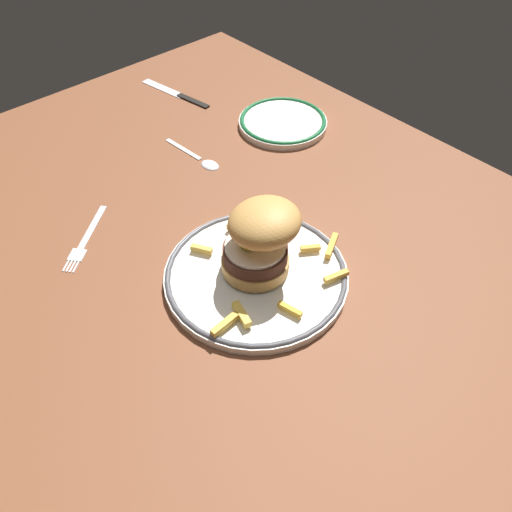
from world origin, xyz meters
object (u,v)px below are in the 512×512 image
object	(u,v)px
dinner_plate	(256,275)
knife	(180,95)
spoon	(204,160)
side_plate	(283,122)
fork	(86,239)
burger	(260,238)

from	to	relation	value
dinner_plate	knife	xyz separation A→B (cm)	(-47.70, 22.17, -0.58)
spoon	side_plate	bearing A→B (deg)	87.16
fork	knife	world-z (taller)	knife
spoon	burger	bearing A→B (deg)	-22.23
side_plate	spoon	xyz separation A→B (cm)	(-0.91, -18.36, -0.48)
knife	spoon	distance (cm)	23.58
dinner_plate	fork	size ratio (longest dim) A/B	2.12
dinner_plate	spoon	size ratio (longest dim) A/B	1.91
burger	fork	bearing A→B (deg)	-147.45
burger	spoon	xyz separation A→B (cm)	(-26.41, 10.79, -6.92)
side_plate	knife	world-z (taller)	side_plate
knife	spoon	world-z (taller)	spoon
side_plate	burger	bearing A→B (deg)	-48.83
burger	fork	size ratio (longest dim) A/B	1.09
side_plate	fork	world-z (taller)	side_plate
burger	side_plate	xyz separation A→B (cm)	(-25.50, 29.15, -6.44)
side_plate	spoon	size ratio (longest dim) A/B	1.25
dinner_plate	spoon	bearing A→B (deg)	156.26
burger	knife	distance (cm)	52.55
knife	burger	bearing A→B (deg)	-24.12
dinner_plate	knife	size ratio (longest dim) A/B	1.42
side_plate	spoon	world-z (taller)	side_plate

